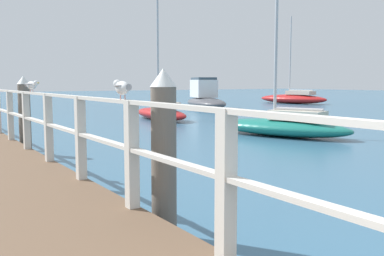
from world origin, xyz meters
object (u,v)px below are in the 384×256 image
boat_3 (293,98)px  boat_5 (205,98)px  seagull_background (32,85)px  boat_2 (161,112)px  dock_piling_far (25,115)px  boat_4 (283,126)px  seagull_foreground (122,87)px  dock_piling_near (164,154)px

boat_3 → boat_5: 9.62m
seagull_background → boat_2: boat_2 is taller
seagull_background → boat_5: (14.39, 15.04, -1.01)m
dock_piling_far → boat_4: bearing=-6.7°
boat_5 → boat_4: bearing=-96.2°
seagull_foreground → boat_4: boat_4 is taller
dock_piling_near → boat_5: bearing=54.1°
dock_piling_far → boat_4: 7.77m
dock_piling_far → boat_4: boat_4 is taller
boat_4 → boat_5: 14.86m
dock_piling_near → boat_5: (14.01, 19.37, -0.28)m
dock_piling_far → seagull_foreground: 6.64m
seagull_foreground → boat_5: boat_5 is taller
seagull_background → dock_piling_near: bearing=80.7°
dock_piling_near → seagull_background: 4.40m
boat_3 → dock_piling_far: bearing=-161.8°
boat_5 → boat_2: bearing=-119.0°
dock_piling_far → seagull_foreground: size_ratio=3.95×
dock_piling_far → seagull_background: dock_piling_far is taller
dock_piling_near → boat_3: (23.53, 20.70, -0.53)m
dock_piling_far → seagull_background: (-0.38, -2.49, 0.73)m
boat_2 → boat_4: 7.44m
dock_piling_far → dock_piling_near: bearing=-90.0°
seagull_background → boat_5: size_ratio=0.08×
boat_3 → dock_piling_near: bearing=-151.0°
seagull_foreground → boat_4: size_ratio=0.10×
dock_piling_far → boat_2: boat_2 is taller
seagull_background → boat_3: (23.91, 16.37, -1.26)m
seagull_foreground → boat_5: bearing=58.7°
seagull_foreground → dock_piling_near: bearing=-26.1°
dock_piling_near → boat_2: size_ratio=0.32×
boat_2 → boat_5: bearing=46.1°
dock_piling_near → boat_3: size_ratio=0.27×
dock_piling_near → boat_2: boat_2 is taller
dock_piling_near → seagull_background: bearing=95.0°
seagull_foreground → seagull_background: 4.09m
seagull_background → boat_5: bearing=-148.0°
dock_piling_far → seagull_background: size_ratio=3.99×
boat_4 → dock_piling_far: bearing=154.2°
seagull_background → boat_3: 29.01m
dock_piling_near → dock_piling_far: 6.82m
seagull_background → boat_4: bearing=176.9°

